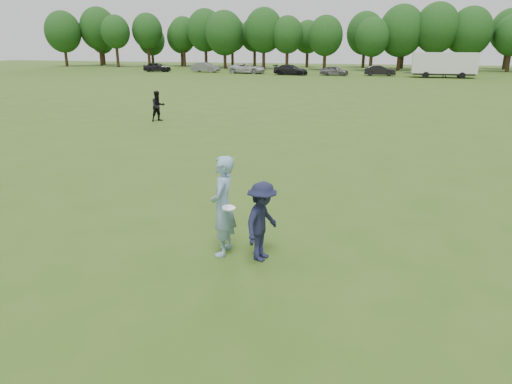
% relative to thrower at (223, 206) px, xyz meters
% --- Properties ---
extents(ground, '(200.00, 200.00, 0.00)m').
position_rel_thrower_xyz_m(ground, '(1.00, -0.43, -1.06)').
color(ground, '#365518').
rests_on(ground, ground).
extents(thrower, '(0.57, 0.82, 2.12)m').
position_rel_thrower_xyz_m(thrower, '(0.00, 0.00, 0.00)').
color(thrower, '#81A6C8').
rests_on(thrower, ground).
extents(defender, '(0.82, 1.18, 1.66)m').
position_rel_thrower_xyz_m(defender, '(0.86, -0.05, -0.23)').
color(defender, '#191C39').
rests_on(defender, ground).
extents(player_far_a, '(1.02, 1.06, 1.72)m').
position_rel_thrower_xyz_m(player_far_a, '(-9.66, 15.43, -0.20)').
color(player_far_a, black).
rests_on(player_far_a, ground).
extents(player_far_d, '(1.62, 1.11, 1.68)m').
position_rel_thrower_xyz_m(player_far_d, '(9.71, 58.59, -0.22)').
color(player_far_d, '#262626').
rests_on(player_far_d, ground).
extents(car_a, '(4.45, 2.03, 1.48)m').
position_rel_thrower_xyz_m(car_a, '(-33.31, 59.85, -0.32)').
color(car_a, black).
rests_on(car_a, ground).
extents(car_b, '(4.72, 2.03, 1.51)m').
position_rel_thrower_xyz_m(car_b, '(-25.50, 61.01, -0.30)').
color(car_b, slate).
rests_on(car_b, ground).
extents(car_c, '(5.79, 3.13, 1.54)m').
position_rel_thrower_xyz_m(car_c, '(-18.15, 59.85, -0.29)').
color(car_c, silver).
rests_on(car_c, ground).
extents(car_d, '(5.11, 2.43, 1.44)m').
position_rel_thrower_xyz_m(car_d, '(-11.09, 58.17, -0.34)').
color(car_d, black).
rests_on(car_d, ground).
extents(car_e, '(4.16, 2.11, 1.36)m').
position_rel_thrower_xyz_m(car_e, '(-4.89, 58.53, -0.38)').
color(car_e, slate).
rests_on(car_e, ground).
extents(car_f, '(4.41, 1.87, 1.41)m').
position_rel_thrower_xyz_m(car_f, '(1.31, 59.76, -0.35)').
color(car_f, black).
rests_on(car_f, ground).
extents(disc_in_play, '(0.29, 0.30, 0.06)m').
position_rel_thrower_xyz_m(disc_in_play, '(0.22, -0.26, 0.08)').
color(disc_in_play, white).
rests_on(disc_in_play, ground).
extents(cargo_trailer, '(9.00, 2.75, 3.20)m').
position_rel_thrower_xyz_m(cargo_trailer, '(9.45, 58.19, 0.72)').
color(cargo_trailer, silver).
rests_on(cargo_trailer, ground).
extents(treeline, '(130.35, 18.39, 11.74)m').
position_rel_thrower_xyz_m(treeline, '(3.81, 76.47, 5.20)').
color(treeline, '#332114').
rests_on(treeline, ground).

